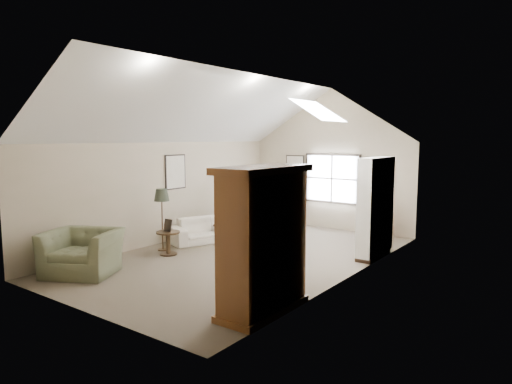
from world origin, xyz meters
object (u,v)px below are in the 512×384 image
Objects in this scene: sofa at (212,229)px; armchair_near at (82,252)px; side_table at (168,243)px; side_chair at (376,221)px; armchair_far at (245,219)px; coffee_table at (232,233)px; armoire at (263,240)px.

sofa is 3.58m from armchair_near.
side_chair is (3.32, 3.90, 0.28)m from side_table.
sofa is at bearing 71.10° from armchair_far.
armchair_far is 3.39m from side_chair.
coffee_table is 1.87m from side_table.
side_table is at bearing -101.19° from coffee_table.
armoire is at bearing -45.18° from coffee_table.
side_table is (-3.67, 1.50, -0.83)m from armoire.
sofa is at bearing 140.60° from armoire.
armoire is 4.15× the size of side_table.
armchair_far is at bearing 7.19° from sofa.
armchair_far is at bearing 102.53° from coffee_table.
side_chair is at bearing 49.54° from side_table.
armchair_far reaches higher than coffee_table.
armoire is 4.02m from armchair_near.
coffee_table is (0.17, -0.77, -0.23)m from armchair_far.
sofa is at bearing -153.36° from coffee_table.
coffee_table is at bearing -39.91° from sofa.
armchair_near is 6.88m from side_chair.
coffee_table is at bearing 78.81° from side_table.
armchair_far is (0.45, 4.58, 0.03)m from armchair_near.
coffee_table is 0.79× the size of side_chair.
armchair_far is at bearing -177.34° from side_chair.
armchair_far reaches higher than sofa.
armchair_near is at bearing -99.32° from coffee_table.
side_chair is (3.42, 2.30, 0.24)m from sofa.
armoire is 5.41m from armchair_far.
sofa is 3.99× the size of side_table.
side_chair is at bearing -32.70° from sofa.
side_chair is (3.58, 5.87, 0.12)m from armchair_near.
armchair_near reaches higher than coffee_table.
coffee_table is 3.62m from side_chair.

